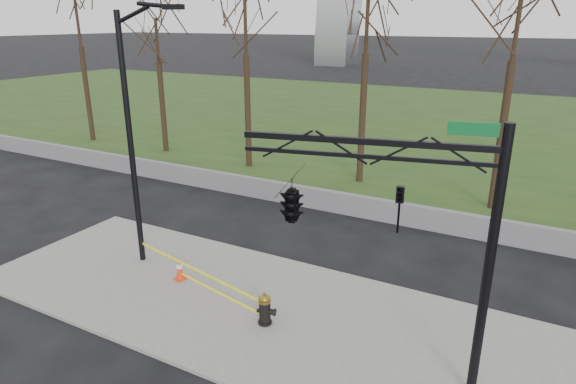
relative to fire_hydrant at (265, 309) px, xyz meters
The scene contains 10 objects.
ground 0.86m from the fire_hydrant, 118.68° to the left, with size 500.00×500.00×0.00m, color black.
sidewalk 0.83m from the fire_hydrant, 118.68° to the left, with size 18.00×6.00×0.10m, color slate.
grass_strip 30.60m from the fire_hydrant, 90.61° to the left, with size 120.00×40.00×0.06m, color #233B15.
guardrail 8.60m from the fire_hydrant, 92.16° to the left, with size 60.00×0.30×0.90m, color #59595B.
tree_row 14.39m from the fire_hydrant, 113.32° to the left, with size 35.79×4.00×9.73m.
fire_hydrant is the anchor object (origin of this frame).
traffic_cone 3.63m from the fire_hydrant, 167.61° to the left, with size 0.41×0.41×0.62m.
street_light 6.88m from the fire_hydrant, 166.67° to the left, with size 2.39×0.34×8.21m.
traffic_signal_mast 4.26m from the fire_hydrant, 22.38° to the right, with size 4.99×2.54×6.00m.
caution_tape 2.45m from the fire_hydrant, 167.48° to the left, with size 5.54×1.26×0.46m.
Camera 1 is at (6.22, -10.24, 7.72)m, focal length 30.93 mm.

